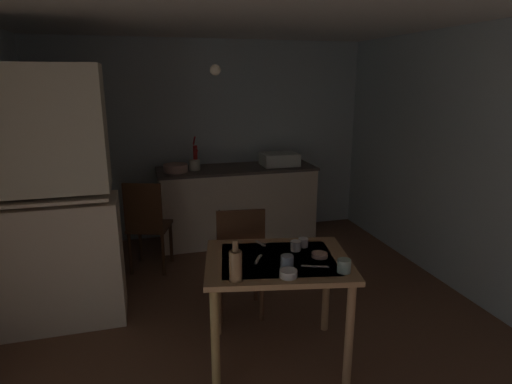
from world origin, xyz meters
The scene contains 24 objects.
ground_plane centered at (0.00, 0.00, 0.00)m, with size 5.27×5.27×0.00m, color brown.
wall_back centered at (0.00, 2.19, 1.21)m, with size 4.10×0.10×2.41m, color silver.
wall_right centered at (2.05, 0.00, 1.21)m, with size 0.10×4.37×2.41m, color silver.
ceiling_slab centered at (0.00, 0.00, 2.46)m, with size 4.10×4.37×0.10m, color silver.
hutch_cabinet centered at (-1.50, 0.38, 0.97)m, with size 0.96×0.48×2.07m.
counter_cabinet centered at (0.30, 1.82, 0.46)m, with size 1.90×0.64×0.92m.
sink_basin centered at (0.84, 1.82, 0.99)m, with size 0.44×0.34×0.15m.
hand_pump centered at (-0.19, 1.86, 1.08)m, with size 0.05×0.27×0.39m.
mixing_bowl_counter centered at (-0.43, 1.77, 0.96)m, with size 0.28×0.28×0.09m, color tan.
stoneware_crock centered at (-0.21, 1.81, 0.97)m, with size 0.13×0.13×0.12m, color beige.
dining_table centered at (0.04, -0.55, 0.66)m, with size 1.11×0.93×0.77m.
chair_far_side centered at (-0.09, 0.05, 0.51)m, with size 0.44×0.44×0.98m.
chair_by_counter centered at (-0.79, 1.16, 0.52)m, with size 0.50×0.50×0.97m.
serving_bowl_wide centered at (0.02, -0.83, 0.79)m, with size 0.11×0.11×0.05m, color white.
soup_bowl_small centered at (0.33, -0.60, 0.79)m, with size 0.11×0.11×0.03m, color tan.
mug_dark centered at (0.29, -0.40, 0.80)m, with size 0.07×0.07×0.06m, color white.
teacup_cream centered at (0.05, -0.71, 0.81)m, with size 0.08×0.08×0.09m, color #9EB2C6.
teacup_mint centered at (0.21, -0.45, 0.81)m, with size 0.07×0.07×0.07m, color white.
mug_tall centered at (0.38, -0.86, 0.81)m, with size 0.09×0.09×0.09m, color #ADD1C1.
glass_bottle centered at (-0.31, -0.80, 0.88)m, with size 0.08×0.08×0.26m.
table_knife centered at (0.24, -0.74, 0.77)m, with size 0.18×0.02×0.01m, color silver.
teaspoon_near_bowl centered at (0.00, -0.26, 0.77)m, with size 0.13×0.02×0.01m, color beige.
teaspoon_by_cup centered at (-0.09, -0.53, 0.77)m, with size 0.15×0.02×0.01m, color beige.
pendant_bulb centered at (-0.24, 0.10, 2.02)m, with size 0.08×0.08×0.08m, color #F9EFCC.
Camera 1 is at (-0.82, -3.09, 1.96)m, focal length 29.80 mm.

